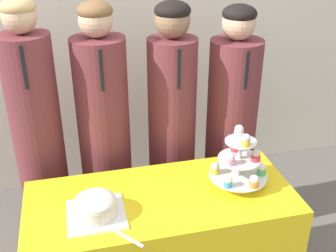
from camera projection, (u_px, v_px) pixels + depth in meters
wall_back at (117, 9)px, 2.97m from camera, size 9.00×0.06×2.70m
table at (162, 252)px, 2.23m from camera, size 1.32×0.58×0.72m
round_cake at (95, 206)px, 1.91m from camera, size 0.26×0.26×0.11m
cake_knife at (115, 231)px, 1.84m from camera, size 0.16×0.20×0.01m
cupcake_stand at (239, 161)px, 2.10m from camera, size 0.30×0.30×0.31m
student_0 at (40, 148)px, 2.39m from camera, size 0.28×0.28×1.60m
student_1 at (105, 143)px, 2.48m from camera, size 0.30×0.30×1.57m
student_2 at (172, 135)px, 2.57m from camera, size 0.29×0.29×1.55m
student_3 at (230, 132)px, 2.66m from camera, size 0.31×0.32×1.52m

